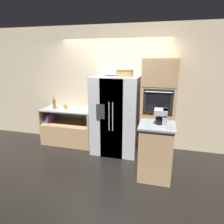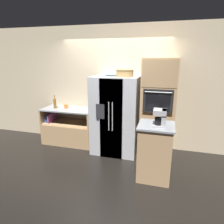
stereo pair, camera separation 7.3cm
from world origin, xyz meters
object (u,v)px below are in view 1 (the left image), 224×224
Objects in this scene: refrigerator at (116,115)px; coffee_maker at (162,117)px; wicker_basket at (125,73)px; mug at (65,106)px; wall_oven at (158,108)px; bottle_tall at (54,103)px; fruit_bowl at (111,74)px.

refrigerator is 1.38m from coffee_maker.
wicker_basket is 1.31× the size of coffee_maker.
mug is at bearing 155.89° from coffee_maker.
refrigerator reaches higher than coffee_maker.
wall_oven is 5.63× the size of wicker_basket.
wall_oven reaches higher than wicker_basket.
refrigerator is 14.43× the size of mug.
coffee_maker reaches higher than bottle_tall.
wall_oven is 6.53× the size of bottle_tall.
fruit_bowl is 1.41m from mug.
wall_oven is 6.88× the size of fruit_bowl.
coffee_maker is (0.79, -0.81, -0.64)m from wicker_basket.
wall_oven is 17.63× the size of mug.
bottle_tall is at bearing -168.37° from mug.
refrigerator is 0.96m from wicker_basket.
fruit_bowl is 0.95× the size of bottle_tall.
fruit_bowl is 1.59m from coffee_maker.
fruit_bowl is 1.07× the size of coffee_maker.
wicker_basket reaches higher than fruit_bowl.
bottle_tall is at bearing 174.93° from wicker_basket.
mug is at bearing 171.98° from wicker_basket.
wicker_basket is (0.21, -0.09, 0.94)m from refrigerator.
mug is (0.27, 0.05, -0.09)m from bottle_tall.
wicker_basket is 1.22× the size of fruit_bowl.
mug is (-1.29, 0.12, 0.08)m from refrigerator.
wall_oven reaches higher than mug.
mug is at bearing 11.63° from bottle_tall.
wicker_basket reaches higher than refrigerator.
refrigerator is 6.04× the size of coffee_maker.
fruit_bowl is at bearing -3.88° from mug.
bottle_tall is at bearing -179.49° from wall_oven.
fruit_bowl reaches higher than coffee_maker.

